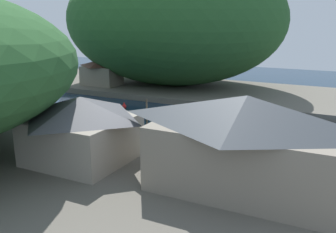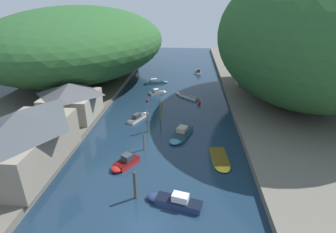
{
  "view_description": "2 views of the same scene",
  "coord_description": "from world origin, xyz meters",
  "px_view_note": "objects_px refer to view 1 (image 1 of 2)",
  "views": [
    {
      "loc": [
        -39.89,
        0.75,
        13.07
      ],
      "look_at": [
        -0.71,
        20.64,
        1.57
      ],
      "focal_mm": 40.0,
      "sensor_mm": 36.0,
      "label": 1
    },
    {
      "loc": [
        3.71,
        -17.15,
        19.06
      ],
      "look_at": [
        0.67,
        18.81,
        2.71
      ],
      "focal_mm": 28.0,
      "sensor_mm": 36.0,
      "label": 2
    }
  ],
  "objects_px": {
    "boat_red_skiff": "(252,147)",
    "boat_moored_right": "(55,116)",
    "channel_buoy_near": "(124,106)",
    "boathouse_shed": "(82,128)",
    "boat_cabin_cruiser": "(14,92)",
    "right_bank_cottage": "(101,72)",
    "boat_white_cruiser": "(10,111)",
    "boat_near_quay": "(322,138)",
    "boat_far_upstream": "(260,120)",
    "boat_navy_launch": "(131,132)",
    "person_on_quay": "(150,152)",
    "boat_yellow_tender": "(92,108)",
    "channel_buoy_far": "(77,123)",
    "boat_far_right_bank": "(202,122)",
    "waterfront_building": "(245,142)",
    "person_by_boathouse": "(165,156)"
  },
  "relations": [
    {
      "from": "boat_red_skiff",
      "to": "boat_moored_right",
      "type": "height_order",
      "value": "boat_red_skiff"
    },
    {
      "from": "channel_buoy_near",
      "to": "boathouse_shed",
      "type": "bearing_deg",
      "value": -155.4
    },
    {
      "from": "boat_cabin_cruiser",
      "to": "right_bank_cottage",
      "type": "bearing_deg",
      "value": -46.53
    },
    {
      "from": "boat_white_cruiser",
      "to": "boat_moored_right",
      "type": "bearing_deg",
      "value": -12.11
    },
    {
      "from": "boat_red_skiff",
      "to": "boat_near_quay",
      "type": "relative_size",
      "value": 0.71
    },
    {
      "from": "boathouse_shed",
      "to": "boat_far_upstream",
      "type": "distance_m",
      "value": 25.87
    },
    {
      "from": "boat_navy_launch",
      "to": "boat_moored_right",
      "type": "xyz_separation_m",
      "value": [
        1.72,
        13.21,
        0.01
      ]
    },
    {
      "from": "boat_navy_launch",
      "to": "person_on_quay",
      "type": "xyz_separation_m",
      "value": [
        -8.6,
        -7.44,
        1.58
      ]
    },
    {
      "from": "boat_yellow_tender",
      "to": "channel_buoy_far",
      "type": "relative_size",
      "value": 6.44
    },
    {
      "from": "right_bank_cottage",
      "to": "boat_far_right_bank",
      "type": "xyz_separation_m",
      "value": [
        -14.23,
        -26.1,
        -2.97
      ]
    },
    {
      "from": "boat_red_skiff",
      "to": "waterfront_building",
      "type": "bearing_deg",
      "value": 43.04
    },
    {
      "from": "boat_cabin_cruiser",
      "to": "person_on_quay",
      "type": "bearing_deg",
      "value": -117.09
    },
    {
      "from": "boat_far_right_bank",
      "to": "right_bank_cottage",
      "type": "bearing_deg",
      "value": -98.93
    },
    {
      "from": "boat_far_right_bank",
      "to": "person_by_boathouse",
      "type": "bearing_deg",
      "value": 30.61
    },
    {
      "from": "boat_far_right_bank",
      "to": "boat_white_cruiser",
      "type": "xyz_separation_m",
      "value": [
        -6.91,
        26.49,
        -0.03
      ]
    },
    {
      "from": "boat_cabin_cruiser",
      "to": "channel_buoy_far",
      "type": "distance_m",
      "value": 25.43
    },
    {
      "from": "waterfront_building",
      "to": "boat_red_skiff",
      "type": "bearing_deg",
      "value": 10.98
    },
    {
      "from": "boat_navy_launch",
      "to": "boat_red_skiff",
      "type": "bearing_deg",
      "value": -62.0
    },
    {
      "from": "boat_cabin_cruiser",
      "to": "boathouse_shed",
      "type": "bearing_deg",
      "value": -123.48
    },
    {
      "from": "boat_near_quay",
      "to": "boat_red_skiff",
      "type": "bearing_deg",
      "value": 60.57
    },
    {
      "from": "channel_buoy_far",
      "to": "right_bank_cottage",
      "type": "bearing_deg",
      "value": 29.07
    },
    {
      "from": "boat_near_quay",
      "to": "person_on_quay",
      "type": "bearing_deg",
      "value": 65.4
    },
    {
      "from": "boat_far_upstream",
      "to": "person_by_boathouse",
      "type": "relative_size",
      "value": 3.36
    },
    {
      "from": "boat_far_right_bank",
      "to": "boat_near_quay",
      "type": "distance_m",
      "value": 14.18
    },
    {
      "from": "boat_yellow_tender",
      "to": "channel_buoy_far",
      "type": "distance_m",
      "value": 8.37
    },
    {
      "from": "boat_moored_right",
      "to": "boat_white_cruiser",
      "type": "relative_size",
      "value": 0.7
    },
    {
      "from": "boat_yellow_tender",
      "to": "boat_red_skiff",
      "type": "relative_size",
      "value": 1.21
    },
    {
      "from": "boat_moored_right",
      "to": "channel_buoy_near",
      "type": "bearing_deg",
      "value": 25.99
    },
    {
      "from": "boat_moored_right",
      "to": "boat_far_upstream",
      "type": "distance_m",
      "value": 27.51
    },
    {
      "from": "boat_white_cruiser",
      "to": "person_by_boathouse",
      "type": "bearing_deg",
      "value": -39.26
    },
    {
      "from": "boat_yellow_tender",
      "to": "boat_near_quay",
      "type": "distance_m",
      "value": 31.83
    },
    {
      "from": "boat_near_quay",
      "to": "boat_far_upstream",
      "type": "xyz_separation_m",
      "value": [
        5.5,
        8.11,
        -0.25
      ]
    },
    {
      "from": "boat_near_quay",
      "to": "boat_white_cruiser",
      "type": "height_order",
      "value": "boat_near_quay"
    },
    {
      "from": "waterfront_building",
      "to": "channel_buoy_far",
      "type": "xyz_separation_m",
      "value": [
        10.29,
        24.38,
        -4.25
      ]
    },
    {
      "from": "boat_red_skiff",
      "to": "boat_near_quay",
      "type": "height_order",
      "value": "boat_near_quay"
    },
    {
      "from": "boat_red_skiff",
      "to": "person_by_boathouse",
      "type": "distance_m",
      "value": 11.06
    },
    {
      "from": "boathouse_shed",
      "to": "boat_cabin_cruiser",
      "type": "height_order",
      "value": "boathouse_shed"
    },
    {
      "from": "boat_red_skiff",
      "to": "boat_white_cruiser",
      "type": "xyz_separation_m",
      "value": [
        -0.32,
        34.57,
        -0.06
      ]
    },
    {
      "from": "boat_far_right_bank",
      "to": "channel_buoy_near",
      "type": "distance_m",
      "value": 14.13
    },
    {
      "from": "right_bank_cottage",
      "to": "boat_far_upstream",
      "type": "height_order",
      "value": "right_bank_cottage"
    },
    {
      "from": "channel_buoy_far",
      "to": "person_on_quay",
      "type": "height_order",
      "value": "person_on_quay"
    },
    {
      "from": "boat_red_skiff",
      "to": "boat_navy_launch",
      "type": "relative_size",
      "value": 0.81
    },
    {
      "from": "boat_cabin_cruiser",
      "to": "boat_far_right_bank",
      "type": "xyz_separation_m",
      "value": [
        -3.44,
        -37.3,
        0.0
      ]
    },
    {
      "from": "right_bank_cottage",
      "to": "person_on_quay",
      "type": "xyz_separation_m",
      "value": [
        -30.25,
        -27.63,
        -1.46
      ]
    },
    {
      "from": "boat_red_skiff",
      "to": "channel_buoy_far",
      "type": "xyz_separation_m",
      "value": [
        -0.58,
        22.27,
        -0.13
      ]
    },
    {
      "from": "boat_yellow_tender",
      "to": "boat_red_skiff",
      "type": "height_order",
      "value": "boat_red_skiff"
    },
    {
      "from": "boat_navy_launch",
      "to": "boat_far_right_bank",
      "type": "bearing_deg",
      "value": -13.91
    },
    {
      "from": "boat_far_right_bank",
      "to": "boat_far_upstream",
      "type": "distance_m",
      "value": 8.1
    },
    {
      "from": "boat_yellow_tender",
      "to": "boat_red_skiff",
      "type": "distance_m",
      "value": 26.67
    },
    {
      "from": "boat_navy_launch",
      "to": "person_by_boathouse",
      "type": "relative_size",
      "value": 3.11
    }
  ]
}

